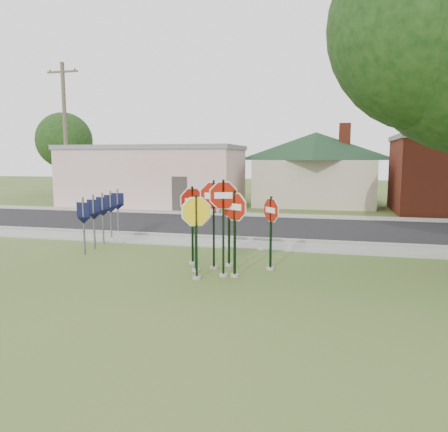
% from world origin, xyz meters
% --- Properties ---
extents(ground, '(120.00, 120.00, 0.00)m').
position_xyz_m(ground, '(0.00, 0.00, 0.00)').
color(ground, '#39541F').
rests_on(ground, ground).
extents(sidewalk_near, '(60.00, 1.60, 0.06)m').
position_xyz_m(sidewalk_near, '(0.00, 5.50, 0.03)').
color(sidewalk_near, gray).
rests_on(sidewalk_near, ground).
extents(road, '(60.00, 7.00, 0.04)m').
position_xyz_m(road, '(0.00, 10.00, 0.02)').
color(road, black).
rests_on(road, ground).
extents(sidewalk_far, '(60.00, 1.60, 0.06)m').
position_xyz_m(sidewalk_far, '(0.00, 14.30, 0.03)').
color(sidewalk_far, gray).
rests_on(sidewalk_far, ground).
extents(curb, '(60.00, 0.20, 0.14)m').
position_xyz_m(curb, '(0.00, 6.50, 0.07)').
color(curb, gray).
rests_on(curb, ground).
extents(stop_sign_center, '(1.03, 0.39, 2.84)m').
position_xyz_m(stop_sign_center, '(0.32, 0.95, 1.80)').
color(stop_sign_center, gray).
rests_on(stop_sign_center, ground).
extents(stop_sign_yellow, '(1.04, 0.47, 2.44)m').
position_xyz_m(stop_sign_yellow, '(-0.33, 0.52, 1.50)').
color(stop_sign_yellow, gray).
rests_on(stop_sign_yellow, ground).
extents(stop_sign_left, '(0.91, 0.48, 2.33)m').
position_xyz_m(stop_sign_left, '(-0.60, 1.30, 1.41)').
color(stop_sign_left, gray).
rests_on(stop_sign_left, ground).
extents(stop_sign_right, '(0.98, 0.55, 2.54)m').
position_xyz_m(stop_sign_right, '(0.64, 1.00, 1.58)').
color(stop_sign_right, gray).
rests_on(stop_sign_right, ground).
extents(stop_sign_back_right, '(0.92, 0.58, 2.45)m').
position_xyz_m(stop_sign_back_right, '(0.20, 2.16, 1.50)').
color(stop_sign_back_right, gray).
rests_on(stop_sign_back_right, ground).
extents(stop_sign_back_left, '(1.15, 0.24, 2.80)m').
position_xyz_m(stop_sign_back_left, '(-0.15, 1.68, 1.78)').
color(stop_sign_back_left, gray).
rests_on(stop_sign_back_left, ground).
extents(stop_sign_far_right, '(0.69, 0.74, 2.30)m').
position_xyz_m(stop_sign_far_right, '(1.51, 2.01, 1.39)').
color(stop_sign_far_right, gray).
rests_on(stop_sign_far_right, ground).
extents(stop_sign_far_left, '(0.83, 0.76, 2.57)m').
position_xyz_m(stop_sign_far_left, '(-0.97, 2.13, 1.60)').
color(stop_sign_far_left, gray).
rests_on(stop_sign_far_left, ground).
extents(route_sign_row, '(1.43, 4.63, 2.00)m').
position_xyz_m(route_sign_row, '(-5.40, 4.50, 1.22)').
color(route_sign_row, '#59595E').
rests_on(route_sign_row, ground).
extents(building_stucco, '(12.20, 6.20, 4.20)m').
position_xyz_m(building_stucco, '(-9.00, 18.00, 2.15)').
color(building_stucco, beige).
rests_on(building_stucco, ground).
extents(building_house, '(11.60, 11.60, 6.20)m').
position_xyz_m(building_house, '(2.00, 22.00, 3.65)').
color(building_house, '#B6AB90').
rests_on(building_house, ground).
extents(utility_pole_near, '(2.20, 0.26, 9.50)m').
position_xyz_m(utility_pole_near, '(-14.00, 15.20, 4.97)').
color(utility_pole_near, '#463C2F').
rests_on(utility_pole_near, ground).
extents(bg_tree_left, '(4.90, 4.90, 7.35)m').
position_xyz_m(bg_tree_left, '(-20.00, 24.00, 4.88)').
color(bg_tree_left, '#2F1F15').
rests_on(bg_tree_left, ground).
extents(pedestrian, '(0.60, 0.40, 1.66)m').
position_xyz_m(pedestrian, '(-3.41, 14.56, 0.89)').
color(pedestrian, black).
rests_on(pedestrian, sidewalk_far).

